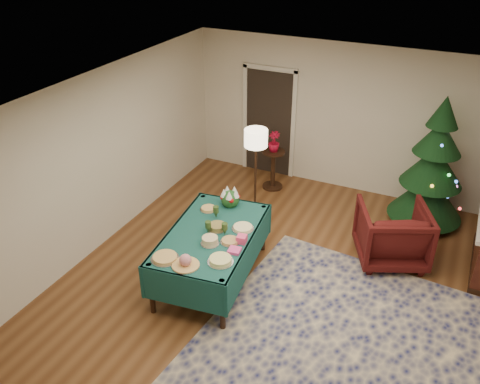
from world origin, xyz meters
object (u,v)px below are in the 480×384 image
at_px(gift_box, 242,239).
at_px(potted_plant, 274,146).
at_px(armchair, 393,231).
at_px(floor_lamp, 256,143).
at_px(buffet_table, 211,242).
at_px(christmas_tree, 433,168).
at_px(side_table, 273,170).

relative_size(gift_box, potted_plant, 0.33).
bearing_deg(armchair, floor_lamp, -31.47).
bearing_deg(buffet_table, floor_lamp, 94.81).
distance_m(gift_box, christmas_tree, 3.57).
xyz_separation_m(armchair, floor_lamp, (-2.35, 0.32, 0.84)).
bearing_deg(potted_plant, buffet_table, -85.27).
distance_m(buffet_table, christmas_tree, 3.85).
distance_m(side_table, christmas_tree, 2.82).
height_order(buffet_table, floor_lamp, floor_lamp).
height_order(buffet_table, side_table, buffet_table).
distance_m(potted_plant, christmas_tree, 2.76).
xyz_separation_m(armchair, christmas_tree, (0.32, 1.36, 0.49)).
xyz_separation_m(buffet_table, side_table, (-0.24, 2.88, -0.26)).
bearing_deg(potted_plant, side_table, 0.00).
relative_size(gift_box, side_table, 0.16).
distance_m(floor_lamp, potted_plant, 1.13).
xyz_separation_m(side_table, christmas_tree, (2.75, 0.01, 0.62)).
bearing_deg(gift_box, side_table, 103.74).
bearing_deg(floor_lamp, gift_box, -71.55).
bearing_deg(side_table, buffet_table, -85.27).
bearing_deg(floor_lamp, christmas_tree, 21.16).
distance_m(armchair, potted_plant, 2.81).
bearing_deg(gift_box, buffet_table, 177.00).
height_order(potted_plant, christmas_tree, christmas_tree).
bearing_deg(side_table, armchair, -28.95).
height_order(armchair, potted_plant, armchair).
bearing_deg(christmas_tree, armchair, -103.18).
relative_size(floor_lamp, christmas_tree, 0.71).
height_order(armchair, side_table, armchair).
bearing_deg(floor_lamp, buffet_table, -85.19).
xyz_separation_m(floor_lamp, potted_plant, (-0.08, 1.02, -0.47)).
xyz_separation_m(side_table, potted_plant, (0.00, 0.00, 0.49)).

